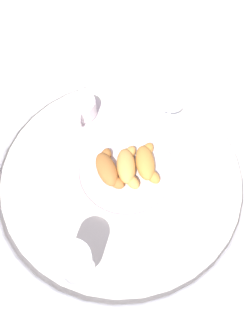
{
  "coord_description": "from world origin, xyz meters",
  "views": [
    {
      "loc": [
        0.38,
        0.11,
        0.77
      ],
      "look_at": [
        -0.01,
        0.01,
        0.03
      ],
      "focal_mm": 34.84,
      "sensor_mm": 36.0,
      "label": 1
    }
  ],
  "objects_px": {
    "coffee_cup_near": "(83,110)",
    "folded_napkin": "(44,186)",
    "croissant_extra": "(146,163)",
    "juice_glass_right": "(75,263)",
    "juice_glass_left": "(172,94)",
    "sugar_packet": "(28,143)",
    "croissant_large": "(108,169)",
    "croissant_small": "(127,166)",
    "pastry_plate": "(126,171)"
  },
  "relations": [
    {
      "from": "coffee_cup_near",
      "to": "folded_napkin",
      "type": "height_order",
      "value": "coffee_cup_near"
    },
    {
      "from": "croissant_extra",
      "to": "juice_glass_right",
      "type": "distance_m",
      "value": 0.31
    },
    {
      "from": "juice_glass_left",
      "to": "folded_napkin",
      "type": "distance_m",
      "value": 0.42
    },
    {
      "from": "sugar_packet",
      "to": "folded_napkin",
      "type": "height_order",
      "value": "sugar_packet"
    },
    {
      "from": "croissant_large",
      "to": "coffee_cup_near",
      "type": "bearing_deg",
      "value": -145.36
    },
    {
      "from": "croissant_large",
      "to": "croissant_small",
      "type": "bearing_deg",
      "value": 113.47
    },
    {
      "from": "coffee_cup_near",
      "to": "folded_napkin",
      "type": "relative_size",
      "value": 1.24
    },
    {
      "from": "juice_glass_right",
      "to": "folded_napkin",
      "type": "xyz_separation_m",
      "value": [
        -0.18,
        -0.16,
        -0.09
      ]
    },
    {
      "from": "pastry_plate",
      "to": "croissant_extra",
      "type": "height_order",
      "value": "croissant_extra"
    },
    {
      "from": "juice_glass_left",
      "to": "sugar_packet",
      "type": "relative_size",
      "value": 2.8
    },
    {
      "from": "croissant_large",
      "to": "folded_napkin",
      "type": "height_order",
      "value": "croissant_large"
    },
    {
      "from": "coffee_cup_near",
      "to": "folded_napkin",
      "type": "bearing_deg",
      "value": -7.44
    },
    {
      "from": "pastry_plate",
      "to": "folded_napkin",
      "type": "height_order",
      "value": "pastry_plate"
    },
    {
      "from": "coffee_cup_near",
      "to": "folded_napkin",
      "type": "distance_m",
      "value": 0.25
    },
    {
      "from": "croissant_extra",
      "to": "folded_napkin",
      "type": "height_order",
      "value": "croissant_extra"
    },
    {
      "from": "pastry_plate",
      "to": "croissant_large",
      "type": "relative_size",
      "value": 2.2
    },
    {
      "from": "coffee_cup_near",
      "to": "sugar_packet",
      "type": "distance_m",
      "value": 0.18
    },
    {
      "from": "croissant_small",
      "to": "folded_napkin",
      "type": "bearing_deg",
      "value": -66.16
    },
    {
      "from": "croissant_large",
      "to": "sugar_packet",
      "type": "distance_m",
      "value": 0.25
    },
    {
      "from": "croissant_small",
      "to": "croissant_extra",
      "type": "relative_size",
      "value": 1.01
    },
    {
      "from": "juice_glass_right",
      "to": "juice_glass_left",
      "type": "bearing_deg",
      "value": 166.52
    },
    {
      "from": "juice_glass_left",
      "to": "folded_napkin",
      "type": "bearing_deg",
      "value": -41.96
    },
    {
      "from": "pastry_plate",
      "to": "coffee_cup_near",
      "type": "height_order",
      "value": "coffee_cup_near"
    },
    {
      "from": "juice_glass_left",
      "to": "juice_glass_right",
      "type": "xyz_separation_m",
      "value": [
        0.49,
        -0.12,
        0.0
      ]
    },
    {
      "from": "croissant_extra",
      "to": "coffee_cup_near",
      "type": "bearing_deg",
      "value": -122.45
    },
    {
      "from": "croissant_large",
      "to": "coffee_cup_near",
      "type": "relative_size",
      "value": 0.88
    },
    {
      "from": "juice_glass_right",
      "to": "folded_napkin",
      "type": "relative_size",
      "value": 1.27
    },
    {
      "from": "croissant_large",
      "to": "juice_glass_right",
      "type": "distance_m",
      "value": 0.26
    },
    {
      "from": "croissant_large",
      "to": "coffee_cup_near",
      "type": "xyz_separation_m",
      "value": [
        -0.18,
        -0.12,
        -0.01
      ]
    },
    {
      "from": "croissant_small",
      "to": "croissant_extra",
      "type": "xyz_separation_m",
      "value": [
        -0.02,
        0.05,
        0.0
      ]
    },
    {
      "from": "croissant_small",
      "to": "folded_napkin",
      "type": "relative_size",
      "value": 1.19
    },
    {
      "from": "sugar_packet",
      "to": "croissant_large",
      "type": "bearing_deg",
      "value": 97.4
    },
    {
      "from": "sugar_packet",
      "to": "folded_napkin",
      "type": "xyz_separation_m",
      "value": [
        0.11,
        0.09,
        -0.0
      ]
    },
    {
      "from": "croissant_large",
      "to": "sugar_packet",
      "type": "bearing_deg",
      "value": -100.46
    },
    {
      "from": "pastry_plate",
      "to": "coffee_cup_near",
      "type": "xyz_separation_m",
      "value": [
        -0.16,
        -0.16,
        0.02
      ]
    },
    {
      "from": "coffee_cup_near",
      "to": "pastry_plate",
      "type": "bearing_deg",
      "value": 46.3
    },
    {
      "from": "pastry_plate",
      "to": "croissant_large",
      "type": "height_order",
      "value": "croissant_large"
    },
    {
      "from": "croissant_small",
      "to": "juice_glass_right",
      "type": "height_order",
      "value": "juice_glass_right"
    },
    {
      "from": "pastry_plate",
      "to": "coffee_cup_near",
      "type": "distance_m",
      "value": 0.23
    },
    {
      "from": "croissant_small",
      "to": "juice_glass_left",
      "type": "height_order",
      "value": "juice_glass_left"
    },
    {
      "from": "croissant_small",
      "to": "sugar_packet",
      "type": "bearing_deg",
      "value": -94.94
    },
    {
      "from": "coffee_cup_near",
      "to": "sugar_packet",
      "type": "height_order",
      "value": "coffee_cup_near"
    },
    {
      "from": "pastry_plate",
      "to": "sugar_packet",
      "type": "height_order",
      "value": "pastry_plate"
    },
    {
      "from": "croissant_small",
      "to": "croissant_large",
      "type": "bearing_deg",
      "value": -66.53
    },
    {
      "from": "pastry_plate",
      "to": "juice_glass_right",
      "type": "height_order",
      "value": "juice_glass_right"
    },
    {
      "from": "croissant_large",
      "to": "sugar_packet",
      "type": "relative_size",
      "value": 2.38
    },
    {
      "from": "juice_glass_left",
      "to": "folded_napkin",
      "type": "height_order",
      "value": "juice_glass_left"
    },
    {
      "from": "juice_glass_left",
      "to": "sugar_packet",
      "type": "distance_m",
      "value": 0.42
    },
    {
      "from": "juice_glass_right",
      "to": "sugar_packet",
      "type": "height_order",
      "value": "juice_glass_right"
    },
    {
      "from": "croissant_large",
      "to": "coffee_cup_near",
      "type": "height_order",
      "value": "croissant_large"
    }
  ]
}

